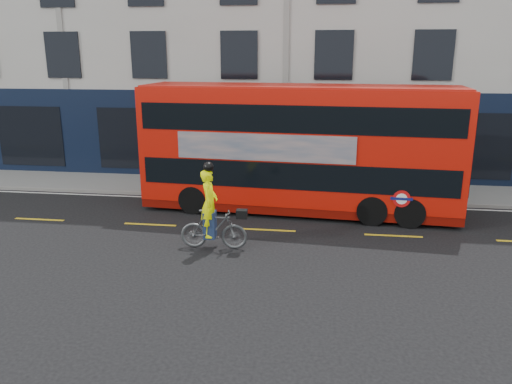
# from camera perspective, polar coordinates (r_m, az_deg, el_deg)

# --- Properties ---
(ground) EXTENTS (120.00, 120.00, 0.00)m
(ground) POSITION_cam_1_polar(r_m,az_deg,el_deg) (14.96, 0.74, -6.31)
(ground) COLOR black
(ground) RESTS_ON ground
(pavement) EXTENTS (60.00, 3.00, 0.12)m
(pavement) POSITION_cam_1_polar(r_m,az_deg,el_deg) (21.08, 2.89, 0.39)
(pavement) COLOR slate
(pavement) RESTS_ON ground
(kerb) EXTENTS (60.00, 0.12, 0.13)m
(kerb) POSITION_cam_1_polar(r_m,az_deg,el_deg) (19.64, 2.51, -0.73)
(kerb) COLOR slate
(kerb) RESTS_ON ground
(building_terrace) EXTENTS (50.00, 10.07, 15.00)m
(building_terrace) POSITION_cam_1_polar(r_m,az_deg,el_deg) (26.84, 4.37, 19.63)
(building_terrace) COLOR #B5B2AB
(building_terrace) RESTS_ON ground
(road_edge_line) EXTENTS (58.00, 0.10, 0.01)m
(road_edge_line) POSITION_cam_1_polar(r_m,az_deg,el_deg) (19.37, 2.43, -1.15)
(road_edge_line) COLOR silver
(road_edge_line) RESTS_ON ground
(lane_dashes) EXTENTS (58.00, 0.12, 0.01)m
(lane_dashes) POSITION_cam_1_polar(r_m,az_deg,el_deg) (16.35, 1.38, -4.35)
(lane_dashes) COLOR gold
(lane_dashes) RESTS_ON ground
(bus) EXTENTS (11.35, 3.32, 4.51)m
(bus) POSITION_cam_1_polar(r_m,az_deg,el_deg) (17.89, 5.07, 5.02)
(bus) COLOR red
(bus) RESTS_ON ground
(cyclist) EXTENTS (2.00, 0.74, 2.62)m
(cyclist) POSITION_cam_1_polar(r_m,az_deg,el_deg) (14.63, -5.01, -3.21)
(cyclist) COLOR #4C4F51
(cyclist) RESTS_ON ground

